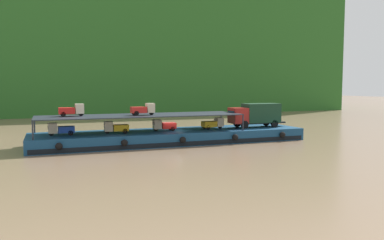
{
  "coord_description": "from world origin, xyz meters",
  "views": [
    {
      "loc": [
        -14.18,
        -44.16,
        6.81
      ],
      "look_at": [
        2.56,
        0.0,
        2.7
      ],
      "focal_mm": 35.94,
      "sensor_mm": 36.0,
      "label": 1
    }
  ],
  "objects_px": {
    "mini_truck_lower_aft": "(116,127)",
    "mini_truck_upper_mid": "(143,109)",
    "mini_truck_lower_fore": "(213,123)",
    "mini_truck_lower_mid": "(164,125)",
    "covered_lorry": "(256,114)",
    "mini_truck_lower_stern": "(61,129)",
    "mini_truck_upper_stern": "(72,110)",
    "cargo_barge": "(172,137)"
  },
  "relations": [
    {
      "from": "mini_truck_lower_aft",
      "to": "mini_truck_upper_mid",
      "type": "relative_size",
      "value": 1.0
    },
    {
      "from": "covered_lorry",
      "to": "mini_truck_upper_mid",
      "type": "distance_m",
      "value": 15.22
    },
    {
      "from": "mini_truck_upper_mid",
      "to": "mini_truck_upper_stern",
      "type": "bearing_deg",
      "value": 170.59
    },
    {
      "from": "mini_truck_upper_mid",
      "to": "mini_truck_lower_fore",
      "type": "bearing_deg",
      "value": 2.66
    },
    {
      "from": "mini_truck_lower_aft",
      "to": "mini_truck_upper_mid",
      "type": "distance_m",
      "value": 3.76
    },
    {
      "from": "mini_truck_lower_fore",
      "to": "mini_truck_upper_mid",
      "type": "relative_size",
      "value": 1.0
    },
    {
      "from": "covered_lorry",
      "to": "mini_truck_upper_mid",
      "type": "xyz_separation_m",
      "value": [
        -15.19,
        -0.4,
        1.0
      ]
    },
    {
      "from": "mini_truck_lower_stern",
      "to": "mini_truck_upper_stern",
      "type": "height_order",
      "value": "mini_truck_upper_stern"
    },
    {
      "from": "covered_lorry",
      "to": "mini_truck_lower_mid",
      "type": "xyz_separation_m",
      "value": [
        -12.55,
        0.1,
        -1.0
      ]
    },
    {
      "from": "mini_truck_lower_aft",
      "to": "mini_truck_lower_mid",
      "type": "relative_size",
      "value": 1.01
    },
    {
      "from": "mini_truck_lower_aft",
      "to": "mini_truck_lower_fore",
      "type": "bearing_deg",
      "value": 1.51
    },
    {
      "from": "cargo_barge",
      "to": "mini_truck_lower_aft",
      "type": "xyz_separation_m",
      "value": [
        -6.89,
        -0.43,
        1.44
      ]
    },
    {
      "from": "cargo_barge",
      "to": "mini_truck_lower_aft",
      "type": "distance_m",
      "value": 7.05
    },
    {
      "from": "mini_truck_lower_aft",
      "to": "mini_truck_upper_stern",
      "type": "relative_size",
      "value": 1.01
    },
    {
      "from": "mini_truck_lower_stern",
      "to": "mini_truck_upper_stern",
      "type": "xyz_separation_m",
      "value": [
        1.26,
        0.93,
        2.0
      ]
    },
    {
      "from": "cargo_barge",
      "to": "mini_truck_lower_aft",
      "type": "height_order",
      "value": "mini_truck_lower_aft"
    },
    {
      "from": "cargo_barge",
      "to": "mini_truck_lower_mid",
      "type": "distance_m",
      "value": 1.8
    },
    {
      "from": "mini_truck_lower_stern",
      "to": "mini_truck_upper_stern",
      "type": "distance_m",
      "value": 2.54
    },
    {
      "from": "mini_truck_lower_stern",
      "to": "mini_truck_upper_stern",
      "type": "bearing_deg",
      "value": 36.53
    },
    {
      "from": "cargo_barge",
      "to": "covered_lorry",
      "type": "distance_m",
      "value": 11.73
    },
    {
      "from": "mini_truck_lower_mid",
      "to": "mini_truck_upper_mid",
      "type": "bearing_deg",
      "value": -169.3
    },
    {
      "from": "mini_truck_lower_mid",
      "to": "mini_truck_lower_fore",
      "type": "bearing_deg",
      "value": -0.69
    },
    {
      "from": "mini_truck_upper_stern",
      "to": "mini_truck_lower_stern",
      "type": "bearing_deg",
      "value": -143.47
    },
    {
      "from": "mini_truck_lower_fore",
      "to": "mini_truck_lower_stern",
      "type": "bearing_deg",
      "value": -179.84
    },
    {
      "from": "mini_truck_lower_mid",
      "to": "mini_truck_lower_fore",
      "type": "xyz_separation_m",
      "value": [
        6.43,
        -0.08,
        0.0
      ]
    },
    {
      "from": "mini_truck_upper_mid",
      "to": "cargo_barge",
      "type": "bearing_deg",
      "value": 8.13
    },
    {
      "from": "cargo_barge",
      "to": "mini_truck_lower_fore",
      "type": "relative_size",
      "value": 11.77
    },
    {
      "from": "covered_lorry",
      "to": "mini_truck_upper_mid",
      "type": "height_order",
      "value": "mini_truck_upper_mid"
    },
    {
      "from": "cargo_barge",
      "to": "mini_truck_lower_fore",
      "type": "distance_m",
      "value": 5.54
    },
    {
      "from": "mini_truck_lower_aft",
      "to": "mini_truck_lower_mid",
      "type": "xyz_separation_m",
      "value": [
        5.81,
        0.4,
        0.0
      ]
    },
    {
      "from": "covered_lorry",
      "to": "mini_truck_lower_fore",
      "type": "bearing_deg",
      "value": 179.82
    },
    {
      "from": "mini_truck_upper_stern",
      "to": "mini_truck_upper_mid",
      "type": "height_order",
      "value": "same"
    },
    {
      "from": "mini_truck_lower_fore",
      "to": "mini_truck_upper_stern",
      "type": "relative_size",
      "value": 1.01
    },
    {
      "from": "mini_truck_lower_fore",
      "to": "mini_truck_lower_aft",
      "type": "bearing_deg",
      "value": -178.49
    },
    {
      "from": "covered_lorry",
      "to": "mini_truck_upper_stern",
      "type": "height_order",
      "value": "mini_truck_upper_stern"
    },
    {
      "from": "mini_truck_lower_aft",
      "to": "mini_truck_upper_mid",
      "type": "bearing_deg",
      "value": -1.77
    },
    {
      "from": "mini_truck_lower_aft",
      "to": "mini_truck_lower_fore",
      "type": "relative_size",
      "value": 1.0
    },
    {
      "from": "mini_truck_lower_aft",
      "to": "mini_truck_lower_stern",
      "type": "bearing_deg",
      "value": 177.37
    },
    {
      "from": "mini_truck_lower_stern",
      "to": "mini_truck_upper_mid",
      "type": "height_order",
      "value": "mini_truck_upper_mid"
    },
    {
      "from": "cargo_barge",
      "to": "mini_truck_lower_mid",
      "type": "relative_size",
      "value": 11.88
    },
    {
      "from": "cargo_barge",
      "to": "mini_truck_lower_stern",
      "type": "bearing_deg",
      "value": -179.28
    },
    {
      "from": "mini_truck_lower_fore",
      "to": "mini_truck_upper_mid",
      "type": "distance_m",
      "value": 9.29
    }
  ]
}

